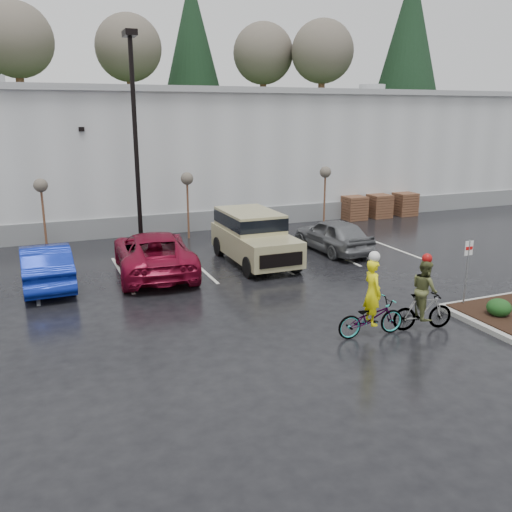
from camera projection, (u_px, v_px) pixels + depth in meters
name	position (u px, v px, depth m)	size (l,w,h in m)	color
ground	(363.00, 329.00, 15.38)	(120.00, 120.00, 0.00)	black
warehouse	(172.00, 150.00, 34.10)	(60.50, 15.50, 7.20)	#B6B8BB
wooded_ridge	(117.00, 142.00, 54.84)	(80.00, 25.00, 6.00)	#1E3616
lamppost	(134.00, 119.00, 23.18)	(0.50, 1.00, 9.22)	black
sapling_west	(41.00, 189.00, 23.36)	(0.60, 0.60, 3.20)	#543321
sapling_mid	(187.00, 182.00, 25.75)	(0.60, 0.60, 3.20)	#543321
sapling_east	(325.00, 175.00, 28.51)	(0.60, 0.60, 3.20)	#543321
pallet_stack_a	(354.00, 208.00, 30.85)	(1.20, 1.20, 1.35)	#543321
pallet_stack_b	(379.00, 206.00, 31.47)	(1.20, 1.20, 1.35)	#543321
pallet_stack_c	(404.00, 204.00, 32.13)	(1.20, 1.20, 1.35)	#543321
shrub_a	(499.00, 308.00, 15.85)	(0.70, 0.70, 0.52)	black
fire_lane_sign	(467.00, 265.00, 16.60)	(0.30, 0.05, 2.20)	gray
car_blue	(46.00, 265.00, 18.97)	(1.62, 4.65, 1.53)	navy
car_red	(154.00, 253.00, 20.46)	(2.69, 5.83, 1.62)	maroon
suv_tan	(255.00, 238.00, 21.84)	(2.20, 5.10, 2.06)	tan
car_grey	(333.00, 235.00, 23.70)	(1.76, 4.38, 1.49)	slate
cyclist_hivis	(371.00, 310.00, 14.72)	(2.01, 0.79, 2.40)	#3F3F44
cyclist_olive	(423.00, 302.00, 15.13)	(1.77, 0.89, 2.22)	#3F3F44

